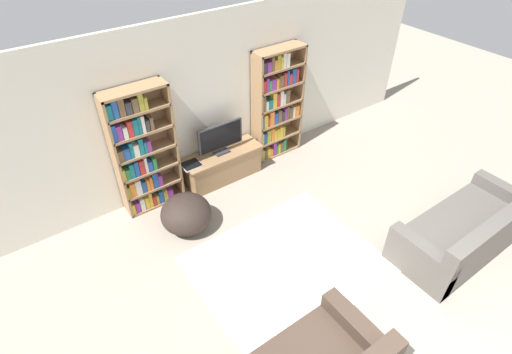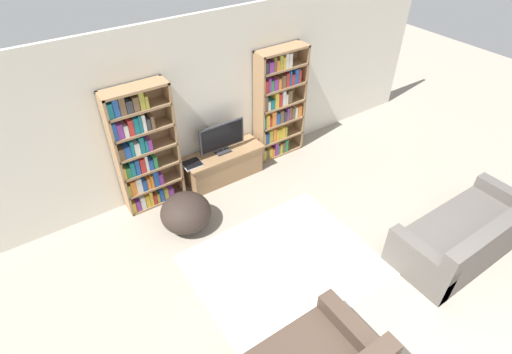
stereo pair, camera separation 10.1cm
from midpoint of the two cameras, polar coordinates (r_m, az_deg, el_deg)
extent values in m
cube|color=silver|center=(6.18, -6.69, 10.64)|extent=(8.80, 0.06, 2.60)
cube|color=#93704C|center=(5.76, -18.83, 2.39)|extent=(0.04, 0.30, 1.92)
cube|color=#93704C|center=(5.96, -11.20, 5.18)|extent=(0.04, 0.30, 1.92)
cube|color=#93704C|center=(5.95, -15.44, 4.40)|extent=(0.89, 0.04, 1.92)
cube|color=#93704C|center=(5.38, -16.61, 12.06)|extent=(0.89, 0.30, 0.04)
cube|color=#93704C|center=(6.41, -13.60, -3.11)|extent=(0.85, 0.30, 0.04)
cube|color=gold|center=(6.26, -16.87, -3.71)|extent=(0.05, 0.24, 0.18)
cube|color=#7F338C|center=(6.27, -16.32, -3.48)|extent=(0.07, 0.24, 0.18)
cube|color=silver|center=(6.27, -15.69, -3.12)|extent=(0.07, 0.24, 0.21)
cube|color=gold|center=(6.29, -15.07, -2.89)|extent=(0.06, 0.24, 0.21)
cube|color=gold|center=(6.28, -14.61, -2.53)|extent=(0.05, 0.24, 0.26)
cube|color=#B72D28|center=(6.32, -14.09, -2.63)|extent=(0.05, 0.24, 0.17)
cube|color=#9E9333|center=(6.33, -13.67, -2.48)|extent=(0.04, 0.24, 0.17)
cube|color=#234C99|center=(6.33, -13.19, -2.13)|extent=(0.07, 0.24, 0.21)
cube|color=#9E9333|center=(6.35, -12.59, -1.93)|extent=(0.06, 0.24, 0.20)
cube|color=#7F338C|center=(6.38, -11.94, -1.77)|extent=(0.08, 0.24, 0.18)
cube|color=#93704C|center=(6.21, -14.03, -0.90)|extent=(0.85, 0.30, 0.04)
cube|color=#9E9333|center=(6.05, -17.47, -1.43)|extent=(0.04, 0.24, 0.19)
cube|color=orange|center=(6.05, -16.94, -1.08)|extent=(0.08, 0.24, 0.23)
cube|color=silver|center=(6.06, -16.22, -0.76)|extent=(0.08, 0.24, 0.24)
cube|color=#234C99|center=(6.09, -15.48, -0.69)|extent=(0.06, 0.24, 0.19)
cube|color=orange|center=(6.11, -14.95, -0.46)|extent=(0.05, 0.24, 0.19)
cube|color=orange|center=(6.11, -14.53, -0.21)|extent=(0.04, 0.24, 0.22)
cube|color=#234C99|center=(6.11, -13.97, 0.17)|extent=(0.08, 0.24, 0.26)
cube|color=#7F338C|center=(6.15, -13.30, 0.15)|extent=(0.06, 0.24, 0.19)
cube|color=#93704C|center=(6.01, -14.50, 1.45)|extent=(0.85, 0.30, 0.04)
cube|color=gold|center=(5.86, -18.08, 0.92)|extent=(0.04, 0.24, 0.18)
cube|color=#2D7F47|center=(5.88, -17.59, 1.04)|extent=(0.06, 0.24, 0.17)
cube|color=#196B75|center=(5.87, -17.06, 1.49)|extent=(0.06, 0.24, 0.23)
cube|color=#234C99|center=(5.88, -16.44, 1.76)|extent=(0.06, 0.24, 0.24)
cube|color=#B72D28|center=(5.90, -15.75, 1.98)|extent=(0.08, 0.24, 0.23)
cube|color=silver|center=(5.90, -15.22, 2.29)|extent=(0.04, 0.24, 0.25)
cube|color=#234C99|center=(5.94, -14.65, 2.13)|extent=(0.07, 0.24, 0.17)
cube|color=#2D7F47|center=(5.95, -14.07, 2.46)|extent=(0.05, 0.24, 0.19)
cube|color=#93704C|center=(5.83, -14.99, 3.96)|extent=(0.85, 0.30, 0.04)
cube|color=brown|center=(5.69, -18.50, 3.49)|extent=(0.08, 0.24, 0.17)
cube|color=#234C99|center=(5.70, -17.73, 3.80)|extent=(0.08, 0.24, 0.18)
cube|color=#196B75|center=(5.70, -17.12, 4.27)|extent=(0.05, 0.24, 0.23)
cube|color=silver|center=(5.73, -16.48, 4.28)|extent=(0.07, 0.24, 0.18)
cube|color=#196B75|center=(5.73, -15.85, 4.80)|extent=(0.06, 0.24, 0.25)
cube|color=#196B75|center=(5.76, -15.27, 4.71)|extent=(0.04, 0.24, 0.18)
cube|color=#7F338C|center=(5.77, -14.80, 4.87)|extent=(0.06, 0.24, 0.18)
cube|color=#93704C|center=(5.66, -15.52, 6.62)|extent=(0.85, 0.30, 0.04)
cube|color=#234C99|center=(5.50, -19.35, 6.47)|extent=(0.06, 0.24, 0.24)
cube|color=#7F338C|center=(5.52, -18.66, 6.57)|extent=(0.07, 0.24, 0.21)
cube|color=silver|center=(5.55, -17.90, 6.64)|extent=(0.06, 0.24, 0.17)
cube|color=#B72D28|center=(5.55, -17.28, 7.13)|extent=(0.07, 0.24, 0.23)
cube|color=#196B75|center=(5.56, -16.59, 7.40)|extent=(0.07, 0.24, 0.23)
cube|color=#196B75|center=(5.57, -16.06, 7.67)|extent=(0.04, 0.24, 0.25)
cube|color=silver|center=(5.58, -15.59, 7.82)|extent=(0.05, 0.24, 0.25)
cube|color=#333338|center=(5.62, -14.98, 7.66)|extent=(0.05, 0.24, 0.17)
cube|color=brown|center=(5.63, -14.45, 7.95)|extent=(0.05, 0.24, 0.19)
cube|color=#93704C|center=(5.51, -16.08, 9.43)|extent=(0.85, 0.30, 0.04)
cube|color=#196B75|center=(5.36, -19.94, 9.20)|extent=(0.07, 0.24, 0.20)
cube|color=#234C99|center=(5.37, -19.21, 9.62)|extent=(0.07, 0.24, 0.23)
cube|color=brown|center=(5.38, -18.42, 10.01)|extent=(0.08, 0.24, 0.26)
cube|color=#333338|center=(5.42, -17.47, 9.89)|extent=(0.08, 0.24, 0.17)
cube|color=brown|center=(5.43, -16.62, 10.30)|extent=(0.08, 0.24, 0.20)
cube|color=#9E9333|center=(5.44, -15.89, 10.85)|extent=(0.06, 0.24, 0.26)
cube|color=#9E9333|center=(5.47, -15.23, 10.63)|extent=(0.05, 0.24, 0.17)
cube|color=#93704C|center=(6.57, 0.87, 9.33)|extent=(0.04, 0.30, 1.92)
cube|color=#93704C|center=(7.03, 6.70, 11.17)|extent=(0.04, 0.30, 1.92)
cube|color=#93704C|center=(6.88, 3.20, 10.74)|extent=(0.89, 0.04, 1.92)
cube|color=#93704C|center=(6.40, 4.25, 17.75)|extent=(0.89, 0.30, 0.04)
cube|color=#93704C|center=(7.28, 3.56, 3.76)|extent=(0.85, 0.30, 0.04)
cube|color=#9E9333|center=(7.02, 1.19, 3.49)|extent=(0.06, 0.24, 0.19)
cube|color=brown|center=(7.05, 1.61, 3.63)|extent=(0.05, 0.24, 0.19)
cube|color=gold|center=(7.08, 2.03, 3.80)|extent=(0.06, 0.24, 0.19)
cube|color=orange|center=(7.12, 2.43, 3.86)|extent=(0.05, 0.24, 0.16)
cube|color=#7F338C|center=(7.13, 2.86, 4.34)|extent=(0.06, 0.24, 0.26)
cube|color=#2D7F47|center=(7.17, 3.22, 4.25)|extent=(0.04, 0.24, 0.18)
cube|color=gold|center=(7.19, 3.50, 4.39)|extent=(0.04, 0.24, 0.19)
cube|color=brown|center=(7.22, 3.85, 4.58)|extent=(0.06, 0.24, 0.21)
cube|color=#2D7F47|center=(7.25, 4.28, 4.82)|extent=(0.06, 0.24, 0.23)
cube|color=#93704C|center=(7.10, 3.66, 5.88)|extent=(0.85, 0.30, 0.04)
cube|color=gold|center=(6.83, 1.16, 5.72)|extent=(0.04, 0.24, 0.21)
cube|color=#234C99|center=(6.86, 1.54, 5.80)|extent=(0.07, 0.24, 0.19)
cube|color=#9E9333|center=(6.89, 2.06, 6.11)|extent=(0.08, 0.24, 0.23)
cube|color=orange|center=(6.93, 2.58, 6.32)|extent=(0.06, 0.24, 0.24)
cube|color=gold|center=(6.97, 3.02, 6.35)|extent=(0.06, 0.24, 0.20)
cube|color=gold|center=(7.00, 3.41, 6.48)|extent=(0.04, 0.24, 0.20)
cube|color=gold|center=(7.03, 3.80, 6.66)|extent=(0.07, 0.24, 0.21)
cube|color=#9E9333|center=(7.07, 4.19, 6.78)|extent=(0.04, 0.24, 0.20)
cube|color=#93704C|center=(6.94, 3.77, 8.10)|extent=(0.85, 0.30, 0.04)
cube|color=#196B75|center=(6.67, 1.19, 7.97)|extent=(0.04, 0.24, 0.20)
cube|color=gold|center=(6.69, 1.61, 8.22)|extent=(0.07, 0.24, 0.22)
cube|color=#B72D28|center=(6.73, 2.02, 8.17)|extent=(0.04, 0.24, 0.17)
cube|color=orange|center=(6.75, 2.50, 8.61)|extent=(0.08, 0.24, 0.25)
cube|color=#234C99|center=(6.80, 3.07, 8.63)|extent=(0.07, 0.24, 0.20)
cube|color=brown|center=(6.84, 3.61, 8.89)|extent=(0.07, 0.24, 0.22)
cube|color=#333338|center=(6.89, 4.10, 8.92)|extent=(0.06, 0.24, 0.19)
cube|color=#7F338C|center=(6.91, 4.47, 9.19)|extent=(0.04, 0.24, 0.23)
cube|color=brown|center=(6.93, 4.80, 9.34)|extent=(0.05, 0.24, 0.24)
cube|color=brown|center=(6.98, 5.22, 9.35)|extent=(0.07, 0.24, 0.20)
cube|color=silver|center=(7.02, 5.64, 9.46)|extent=(0.05, 0.24, 0.20)
cube|color=orange|center=(7.06, 6.12, 9.63)|extent=(0.08, 0.24, 0.20)
cube|color=#93704C|center=(6.78, 3.88, 10.43)|extent=(0.85, 0.30, 0.04)
cube|color=brown|center=(6.50, 1.33, 10.64)|extent=(0.06, 0.24, 0.25)
cube|color=silver|center=(6.56, 1.79, 10.43)|extent=(0.05, 0.24, 0.16)
cube|color=#196B75|center=(6.59, 2.30, 10.62)|extent=(0.07, 0.24, 0.17)
cube|color=gold|center=(6.61, 2.89, 11.14)|extent=(0.07, 0.24, 0.26)
cube|color=#B72D28|center=(6.66, 3.40, 11.17)|extent=(0.06, 0.24, 0.22)
cube|color=silver|center=(6.70, 3.91, 11.43)|extent=(0.06, 0.24, 0.25)
cube|color=silver|center=(6.74, 4.30, 11.31)|extent=(0.04, 0.24, 0.19)
cube|color=brown|center=(6.77, 4.77, 11.62)|extent=(0.08, 0.24, 0.23)
cube|color=#93704C|center=(6.64, 4.00, 12.87)|extent=(0.85, 0.30, 0.04)
cube|color=#B72D28|center=(6.37, 1.40, 12.98)|extent=(0.07, 0.24, 0.20)
cube|color=#7F338C|center=(6.40, 1.87, 13.22)|extent=(0.04, 0.24, 0.23)
cube|color=#2D7F47|center=(6.44, 2.24, 13.15)|extent=(0.05, 0.24, 0.18)
cube|color=#7F338C|center=(6.47, 2.75, 13.30)|extent=(0.08, 0.24, 0.18)
cube|color=orange|center=(6.52, 3.31, 13.43)|extent=(0.06, 0.24, 0.18)
cube|color=brown|center=(6.55, 3.88, 13.70)|extent=(0.08, 0.24, 0.21)
cube|color=#B72D28|center=(6.59, 4.44, 13.92)|extent=(0.06, 0.24, 0.22)
cube|color=#234C99|center=(6.62, 4.84, 14.12)|extent=(0.04, 0.24, 0.25)
cube|color=#B72D28|center=(6.66, 5.18, 13.96)|extent=(0.06, 0.24, 0.18)
cube|color=#234C99|center=(6.69, 5.69, 14.36)|extent=(0.08, 0.24, 0.25)
cube|color=#B72D28|center=(6.74, 6.15, 14.38)|extent=(0.04, 0.24, 0.23)
cube|color=#93704C|center=(6.50, 4.13, 15.41)|extent=(0.85, 0.30, 0.04)
cube|color=#333338|center=(6.25, 1.44, 15.51)|extent=(0.07, 0.24, 0.17)
cube|color=#7F338C|center=(6.29, 2.11, 15.65)|extent=(0.08, 0.24, 0.16)
cube|color=brown|center=(6.32, 2.66, 16.05)|extent=(0.05, 0.24, 0.23)
cube|color=orange|center=(6.36, 3.07, 15.88)|extent=(0.05, 0.24, 0.16)
cube|color=#9E9333|center=(6.38, 3.52, 16.26)|extent=(0.06, 0.24, 0.23)
cube|color=gold|center=(6.42, 3.95, 16.19)|extent=(0.04, 0.24, 0.19)
cube|color=silver|center=(6.45, 4.34, 16.47)|extent=(0.05, 0.24, 0.23)
cube|color=silver|center=(6.49, 4.82, 16.54)|extent=(0.06, 0.24, 0.22)
cube|color=#8E6B47|center=(6.56, -4.16, 1.62)|extent=(1.24, 0.43, 0.47)
cube|color=#8E6B47|center=(6.42, -4.26, 3.41)|extent=(1.32, 0.46, 0.04)
cube|color=#2D2D33|center=(6.41, -4.32, 3.70)|extent=(0.24, 0.16, 0.03)
cylinder|color=#2D2D33|center=(6.38, -4.34, 3.99)|extent=(0.04, 0.04, 0.05)
cube|color=#2D2D33|center=(6.25, -4.45, 5.82)|extent=(0.77, 0.04, 0.44)
cube|color=black|center=(6.23, -4.35, 5.74)|extent=(0.72, 0.00, 0.39)
cube|color=silver|center=(6.18, -8.65, 1.84)|extent=(0.29, 0.26, 0.02)
cube|color=black|center=(6.18, -8.66, 1.94)|extent=(0.28, 0.25, 0.00)
cube|color=beige|center=(5.37, 4.69, -12.40)|extent=(2.30, 1.90, 0.02)
cube|color=#423328|center=(4.55, 14.13, -21.76)|extent=(0.18, 0.92, 0.60)
cube|color=#56514C|center=(6.11, 27.72, -7.63)|extent=(2.05, 0.90, 0.39)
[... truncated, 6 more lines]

